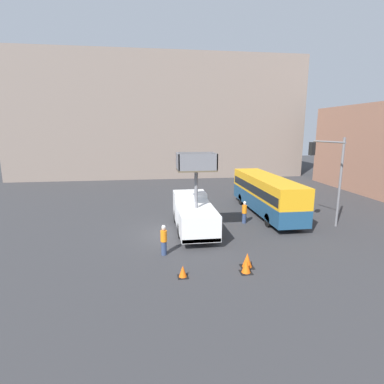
{
  "coord_description": "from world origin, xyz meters",
  "views": [
    {
      "loc": [
        -1.5,
        -20.05,
        7.28
      ],
      "look_at": [
        1.44,
        1.32,
        2.75
      ],
      "focal_mm": 28.0,
      "sensor_mm": 36.0,
      "label": 1
    }
  ],
  "objects_px": {
    "utility_truck": "(194,212)",
    "traffic_light_pole": "(331,169)",
    "traffic_cone_far_side": "(183,272)",
    "road_worker_directing": "(244,212)",
    "traffic_cone_near_truck": "(247,261)",
    "city_bus": "(266,192)",
    "traffic_cone_mid_road": "(246,267)",
    "road_worker_near_truck": "(164,240)"
  },
  "relations": [
    {
      "from": "road_worker_near_truck",
      "to": "traffic_cone_near_truck",
      "type": "relative_size",
      "value": 2.33
    },
    {
      "from": "traffic_cone_far_side",
      "to": "traffic_light_pole",
      "type": "bearing_deg",
      "value": 28.35
    },
    {
      "from": "traffic_cone_far_side",
      "to": "utility_truck",
      "type": "bearing_deg",
      "value": 77.32
    },
    {
      "from": "city_bus",
      "to": "road_worker_directing",
      "type": "bearing_deg",
      "value": 145.04
    },
    {
      "from": "road_worker_near_truck",
      "to": "traffic_cone_near_truck",
      "type": "bearing_deg",
      "value": -55.12
    },
    {
      "from": "traffic_light_pole",
      "to": "traffic_cone_mid_road",
      "type": "xyz_separation_m",
      "value": [
        -8.25,
        -6.21,
        -4.13
      ]
    },
    {
      "from": "traffic_light_pole",
      "to": "road_worker_near_truck",
      "type": "height_order",
      "value": "traffic_light_pole"
    },
    {
      "from": "city_bus",
      "to": "traffic_cone_mid_road",
      "type": "bearing_deg",
      "value": 167.26
    },
    {
      "from": "traffic_cone_near_truck",
      "to": "traffic_cone_mid_road",
      "type": "bearing_deg",
      "value": -112.47
    },
    {
      "from": "road_worker_directing",
      "to": "traffic_cone_near_truck",
      "type": "height_order",
      "value": "road_worker_directing"
    },
    {
      "from": "city_bus",
      "to": "traffic_cone_far_side",
      "type": "height_order",
      "value": "city_bus"
    },
    {
      "from": "road_worker_directing",
      "to": "traffic_cone_near_truck",
      "type": "relative_size",
      "value": 2.24
    },
    {
      "from": "utility_truck",
      "to": "traffic_light_pole",
      "type": "relative_size",
      "value": 1.01
    },
    {
      "from": "utility_truck",
      "to": "traffic_cone_near_truck",
      "type": "relative_size",
      "value": 8.6
    },
    {
      "from": "city_bus",
      "to": "traffic_cone_mid_road",
      "type": "height_order",
      "value": "city_bus"
    },
    {
      "from": "traffic_cone_near_truck",
      "to": "traffic_cone_mid_road",
      "type": "height_order",
      "value": "traffic_cone_near_truck"
    },
    {
      "from": "utility_truck",
      "to": "traffic_cone_far_side",
      "type": "relative_size",
      "value": 11.22
    },
    {
      "from": "traffic_cone_far_side",
      "to": "road_worker_directing",
      "type": "bearing_deg",
      "value": 54.78
    },
    {
      "from": "city_bus",
      "to": "traffic_cone_near_truck",
      "type": "height_order",
      "value": "city_bus"
    },
    {
      "from": "city_bus",
      "to": "road_worker_directing",
      "type": "relative_size",
      "value": 6.38
    },
    {
      "from": "utility_truck",
      "to": "road_worker_near_truck",
      "type": "distance_m",
      "value": 4.52
    },
    {
      "from": "utility_truck",
      "to": "traffic_light_pole",
      "type": "xyz_separation_m",
      "value": [
        10.03,
        -0.48,
        3.01
      ]
    },
    {
      "from": "city_bus",
      "to": "road_worker_directing",
      "type": "height_order",
      "value": "city_bus"
    },
    {
      "from": "utility_truck",
      "to": "traffic_cone_near_truck",
      "type": "xyz_separation_m",
      "value": [
        2.04,
        -6.07,
        -1.08
      ]
    },
    {
      "from": "utility_truck",
      "to": "traffic_cone_far_side",
      "type": "xyz_separation_m",
      "value": [
        -1.51,
        -6.71,
        -1.17
      ]
    },
    {
      "from": "utility_truck",
      "to": "road_worker_directing",
      "type": "xyz_separation_m",
      "value": [
        4.25,
        1.44,
        -0.57
      ]
    },
    {
      "from": "road_worker_directing",
      "to": "traffic_cone_far_side",
      "type": "height_order",
      "value": "road_worker_directing"
    },
    {
      "from": "traffic_light_pole",
      "to": "road_worker_near_truck",
      "type": "distance_m",
      "value": 13.28
    },
    {
      "from": "road_worker_near_truck",
      "to": "traffic_cone_far_side",
      "type": "xyz_separation_m",
      "value": [
        0.81,
        -2.86,
        -0.64
      ]
    },
    {
      "from": "city_bus",
      "to": "utility_truck",
      "type": "bearing_deg",
      "value": 132.11
    },
    {
      "from": "road_worker_directing",
      "to": "road_worker_near_truck",
      "type": "bearing_deg",
      "value": 91.68
    },
    {
      "from": "city_bus",
      "to": "traffic_cone_mid_road",
      "type": "xyz_separation_m",
      "value": [
        -5.1,
        -10.5,
        -1.59
      ]
    },
    {
      "from": "road_worker_near_truck",
      "to": "traffic_cone_mid_road",
      "type": "bearing_deg",
      "value": -62.85
    },
    {
      "from": "traffic_light_pole",
      "to": "traffic_cone_far_side",
      "type": "xyz_separation_m",
      "value": [
        -11.54,
        -6.23,
        -4.18
      ]
    },
    {
      "from": "utility_truck",
      "to": "traffic_cone_near_truck",
      "type": "height_order",
      "value": "utility_truck"
    },
    {
      "from": "traffic_cone_near_truck",
      "to": "traffic_cone_mid_road",
      "type": "relative_size",
      "value": 1.12
    },
    {
      "from": "road_worker_near_truck",
      "to": "road_worker_directing",
      "type": "relative_size",
      "value": 1.04
    },
    {
      "from": "traffic_cone_near_truck",
      "to": "traffic_cone_far_side",
      "type": "distance_m",
      "value": 3.61
    },
    {
      "from": "traffic_cone_mid_road",
      "to": "traffic_cone_far_side",
      "type": "height_order",
      "value": "traffic_cone_mid_road"
    },
    {
      "from": "road_worker_near_truck",
      "to": "road_worker_directing",
      "type": "distance_m",
      "value": 8.43
    },
    {
      "from": "city_bus",
      "to": "traffic_cone_near_truck",
      "type": "xyz_separation_m",
      "value": [
        -4.84,
        -9.88,
        -1.55
      ]
    },
    {
      "from": "road_worker_directing",
      "to": "city_bus",
      "type": "bearing_deg",
      "value": -85.3
    }
  ]
}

